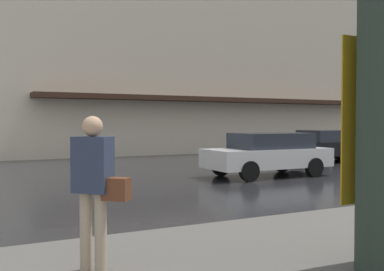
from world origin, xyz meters
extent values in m
cube|color=beige|center=(21.08, -17.30, 8.60)|extent=(17.17, 28.80, 17.20)
cube|color=#382319|center=(11.90, -17.30, 3.00)|extent=(1.20, 20.16, 0.24)
cube|color=#B78C19|center=(-5.50, -8.88, 1.78)|extent=(0.02, 0.87, 1.90)
cube|color=silver|center=(2.50, -13.34, 0.61)|extent=(1.75, 4.10, 0.60)
cube|color=#232833|center=(2.50, -13.49, 1.16)|extent=(1.54, 2.46, 0.50)
cylinder|color=black|center=(1.68, -12.09, 0.31)|extent=(0.20, 0.62, 0.62)
cylinder|color=black|center=(3.33, -12.09, 0.31)|extent=(0.20, 0.62, 0.62)
cylinder|color=black|center=(1.68, -14.59, 0.31)|extent=(0.20, 0.62, 0.62)
cylinder|color=black|center=(3.33, -14.59, 0.31)|extent=(0.20, 0.62, 0.62)
cube|color=black|center=(5.50, -19.06, 0.61)|extent=(1.75, 4.10, 0.60)
cube|color=#232833|center=(5.50, -18.91, 1.16)|extent=(1.54, 2.46, 0.50)
cylinder|color=black|center=(6.33, -20.31, 0.31)|extent=(0.20, 0.62, 0.62)
cylinder|color=black|center=(4.67, -20.31, 0.31)|extent=(0.20, 0.62, 0.62)
cylinder|color=black|center=(6.33, -17.81, 0.31)|extent=(0.20, 0.62, 0.62)
cylinder|color=black|center=(4.67, -17.81, 0.31)|extent=(0.20, 0.62, 0.62)
cube|color=#2D3851|center=(-4.46, -5.91, 1.31)|extent=(0.45, 0.45, 0.60)
sphere|color=tan|center=(-4.46, -5.91, 1.72)|extent=(0.22, 0.22, 0.22)
cylinder|color=tan|center=(-4.39, -5.85, 0.58)|extent=(0.13, 0.13, 0.86)
cylinder|color=tan|center=(-4.52, -5.98, 0.58)|extent=(0.13, 0.13, 0.86)
cube|color=brown|center=(-4.65, -6.11, 1.06)|extent=(0.31, 0.31, 0.24)
camera|label=1|loc=(-9.13, -4.75, 1.76)|focal=41.18mm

